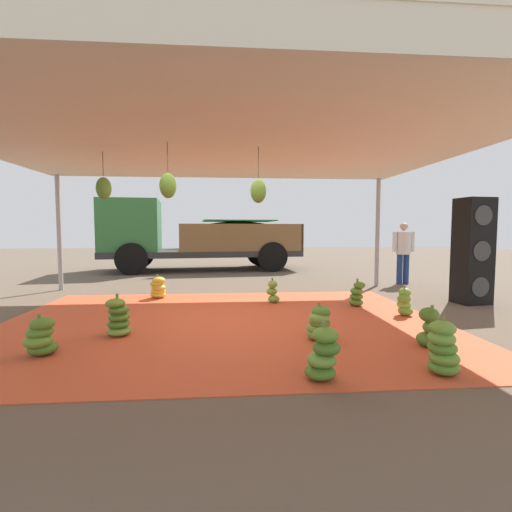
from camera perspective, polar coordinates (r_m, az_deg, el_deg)
name	(u,v)px	position (r m, az deg, el deg)	size (l,w,h in m)	color
ground_plane	(224,290)	(8.64, -4.99, -5.30)	(40.00, 40.00, 0.00)	brown
tarp_orange	(223,322)	(5.70, -5.18, -10.21)	(6.67, 5.02, 0.01)	#D1512D
tent_canopy	(221,145)	(5.57, -5.50, 16.84)	(8.00, 7.00, 2.73)	#9EA0A5
banana_bunch_0	(443,350)	(4.07, 27.07, -12.84)	(0.39, 0.37, 0.58)	#518428
banana_bunch_1	(319,324)	(4.80, 9.75, -10.38)	(0.36, 0.39, 0.49)	#6B9E38
banana_bunch_2	(404,303)	(6.51, 22.11, -6.73)	(0.32, 0.35, 0.49)	#60932D
banana_bunch_3	(357,295)	(7.01, 15.44, -5.83)	(0.36, 0.36, 0.51)	#477523
banana_bunch_4	(323,355)	(3.59, 10.40, -14.98)	(0.41, 0.41, 0.55)	#477523
banana_bunch_5	(430,329)	(4.93, 25.52, -10.18)	(0.41, 0.38, 0.51)	#477523
banana_bunch_6	(158,288)	(7.80, -14.98, -4.84)	(0.42, 0.45, 0.49)	gold
banana_bunch_7	(273,292)	(7.08, 2.63, -5.69)	(0.34, 0.33, 0.47)	#60932D
banana_bunch_8	(118,318)	(5.25, -20.67, -9.04)	(0.41, 0.41, 0.56)	#6B9E38
banana_bunch_9	(41,338)	(4.84, -30.50, -10.89)	(0.45, 0.45, 0.47)	#477523
cargo_truck_main	(194,236)	(12.95, -9.63, 3.09)	(6.83, 3.00, 2.40)	#2D2D2D
worker_0	(403,248)	(10.18, 21.96, 1.10)	(0.58, 0.36, 1.59)	navy
speaker_stack	(473,251)	(8.10, 30.68, 0.67)	(0.63, 0.56, 2.01)	black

